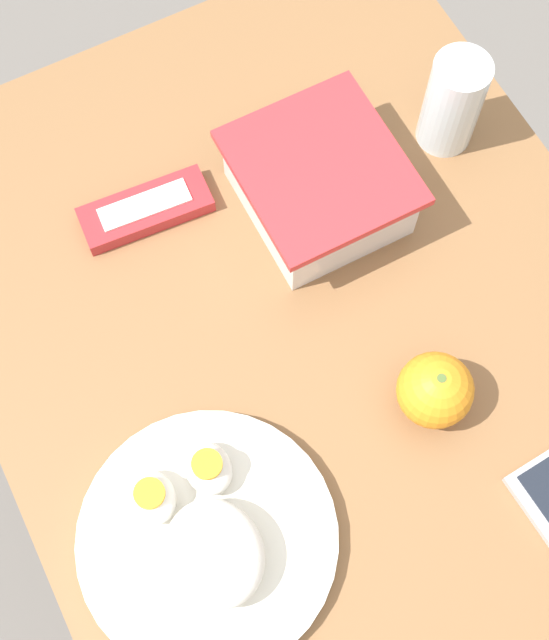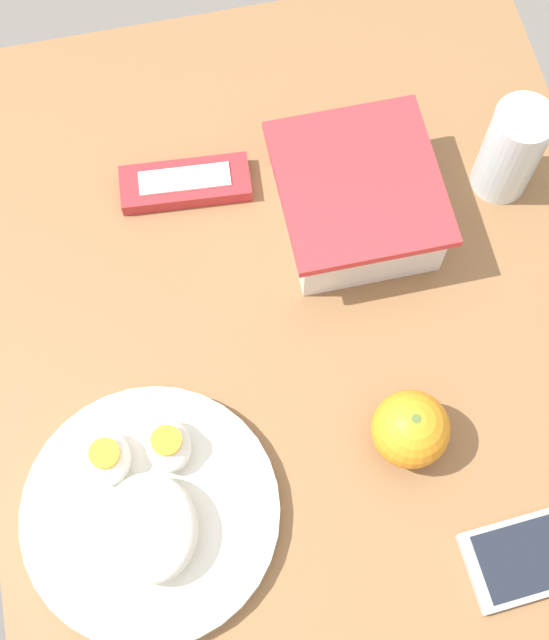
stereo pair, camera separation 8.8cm
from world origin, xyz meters
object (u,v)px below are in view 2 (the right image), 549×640
orange_fruit (410,429)px  rice_plate (149,511)px  cell_phone (541,554)px  drinking_glass (511,150)px  food_container (356,202)px  candy_bar (185,183)px

orange_fruit → rice_plate: bearing=-85.4°
rice_plate → cell_phone: (0.11, 0.34, -0.01)m
cell_phone → drinking_glass: (-0.39, 0.08, 0.05)m
orange_fruit → drinking_glass: drinking_glass is taller
food_container → drinking_glass: bearing=93.9°
candy_bar → drinking_glass: size_ratio=1.20×
food_container → rice_plate: 0.37m
food_container → rice_plate: size_ratio=0.72×
candy_bar → cell_phone: size_ratio=1.00×
rice_plate → drinking_glass: (-0.28, 0.43, 0.04)m
orange_fruit → drinking_glass: (-0.26, 0.17, 0.02)m
orange_fruit → cell_phone: orange_fruit is taller
drinking_glass → orange_fruit: bearing=-34.1°
candy_bar → food_container: bearing=66.7°
candy_bar → drinking_glass: 0.34m
candy_bar → drinking_glass: drinking_glass is taller
cell_phone → food_container: bearing=-167.6°
orange_fruit → drinking_glass: 0.31m
drinking_glass → rice_plate: bearing=-56.9°
rice_plate → cell_phone: bearing=72.0°
rice_plate → candy_bar: 0.35m
rice_plate → drinking_glass: size_ratio=2.03×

